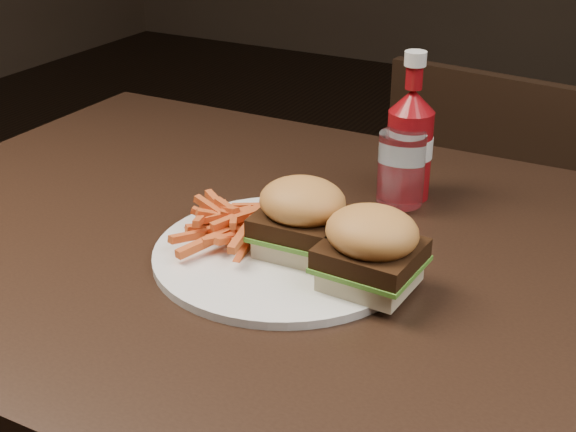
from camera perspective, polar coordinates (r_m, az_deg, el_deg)
The scene contains 8 objects.
dining_table at distance 0.97m, azimuth 1.49°, elevation -3.28°, with size 1.20×0.80×0.04m, color black.
chair_far at distance 1.72m, azimuth 14.82°, elevation -1.86°, with size 0.37×0.37×0.04m, color black.
plate at distance 0.94m, azimuth -0.29°, elevation -2.71°, with size 0.31×0.31×0.01m, color white.
sandwich_half_a at distance 0.93m, azimuth 1.00°, elevation -1.90°, with size 0.09×0.08×0.02m, color beige.
sandwich_half_b at distance 0.87m, azimuth 5.84°, elevation -4.25°, with size 0.09×0.08×0.02m, color beige.
fries_pile at distance 0.96m, azimuth -3.82°, elevation -0.30°, with size 0.12×0.12×0.05m, color #D25F1A, non-canonical shape.
ketchup_bottle at distance 1.09m, azimuth 8.59°, elevation 4.32°, with size 0.06×0.06×0.12m, color maroon.
tumbler at distance 1.05m, azimuth 8.04°, elevation 3.35°, with size 0.06×0.06×0.10m, color white.
Camera 1 is at (0.38, -0.76, 1.20)m, focal length 50.00 mm.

